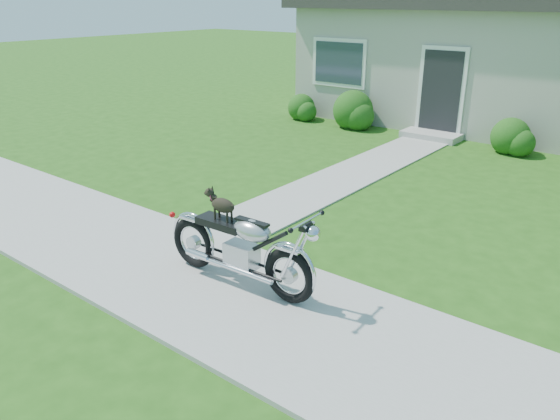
# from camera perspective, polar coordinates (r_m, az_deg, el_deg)

# --- Properties ---
(ground) EXTENTS (80.00, 80.00, 0.00)m
(ground) POSITION_cam_1_polar(r_m,az_deg,el_deg) (6.52, -3.78, -9.21)
(ground) COLOR #235114
(ground) RESTS_ON ground
(sidewalk) EXTENTS (24.00, 2.20, 0.04)m
(sidewalk) POSITION_cam_1_polar(r_m,az_deg,el_deg) (6.50, -3.78, -9.06)
(sidewalk) COLOR #9E9B93
(sidewalk) RESTS_ON ground
(walkway) EXTENTS (1.20, 8.00, 0.03)m
(walkway) POSITION_cam_1_polar(r_m,az_deg,el_deg) (11.05, 7.84, 3.89)
(walkway) COLOR #9E9B93
(walkway) RESTS_ON ground
(house) EXTENTS (12.60, 7.03, 4.50)m
(house) POSITION_cam_1_polar(r_m,az_deg,el_deg) (16.60, 26.03, 15.42)
(house) COLOR #ACA79B
(house) RESTS_ON ground
(shrub_row) EXTENTS (10.35, 1.07, 1.07)m
(shrub_row) POSITION_cam_1_polar(r_m,az_deg,el_deg) (13.83, 17.09, 8.39)
(shrub_row) COLOR #1F4F15
(shrub_row) RESTS_ON ground
(potted_plant_left) EXTENTS (0.80, 0.75, 0.70)m
(potted_plant_left) POSITION_cam_1_polar(r_m,az_deg,el_deg) (15.04, 7.55, 9.93)
(potted_plant_left) COLOR #165518
(potted_plant_left) RESTS_ON ground
(motorcycle_with_dog) EXTENTS (2.22, 0.60, 1.14)m
(motorcycle_with_dog) POSITION_cam_1_polar(r_m,az_deg,el_deg) (6.51, -4.11, -3.82)
(motorcycle_with_dog) COLOR black
(motorcycle_with_dog) RESTS_ON sidewalk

